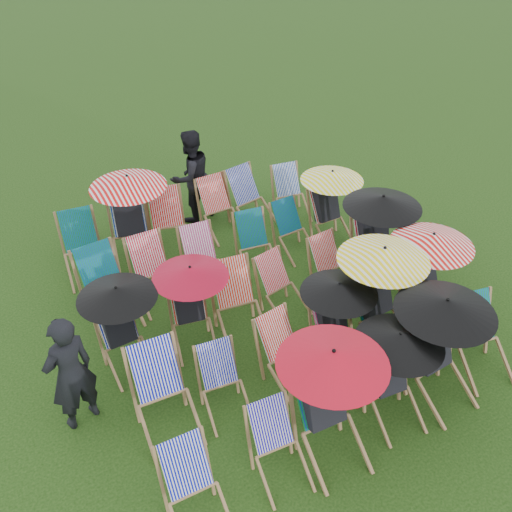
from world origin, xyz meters
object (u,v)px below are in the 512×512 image
person_left (70,373)px  deckchair_0 (196,494)px  deckchair_29 (291,193)px  person_rear (191,176)px  deckchair_5 (484,341)px

person_left → deckchair_0: bearing=93.8°
deckchair_29 → person_left: 5.47m
deckchair_0 → person_rear: bearing=67.8°
deckchair_0 → person_rear: person_rear is taller
deckchair_0 → person_rear: (2.35, 5.37, 0.42)m
person_left → deckchair_29: bearing=-166.5°
deckchair_5 → person_rear: 5.55m
deckchair_29 → deckchair_5: bearing=-80.1°
deckchair_5 → deckchair_0: bearing=-166.9°
deckchair_29 → person_rear: bearing=163.6°
deckchair_0 → person_left: size_ratio=0.55×
deckchair_29 → deckchair_0: bearing=-122.4°
person_left → person_rear: person_rear is taller
deckchair_0 → deckchair_5: size_ratio=0.88×
deckchair_29 → person_rear: person_rear is taller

